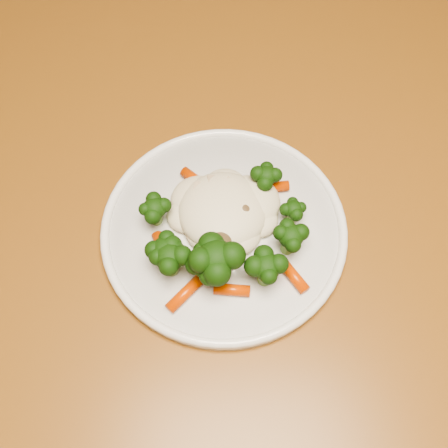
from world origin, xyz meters
TOP-DOWN VIEW (x-y plane):
  - dining_table at (0.08, -0.01)m, footprint 1.28×0.86m
  - plate at (0.04, -0.01)m, footprint 0.27×0.27m
  - meal at (0.04, -0.03)m, footprint 0.18×0.17m

SIDE VIEW (x-z plane):
  - dining_table at x=0.08m, z-range 0.28..1.03m
  - plate at x=0.04m, z-range 0.75..0.76m
  - meal at x=0.04m, z-range 0.76..0.81m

